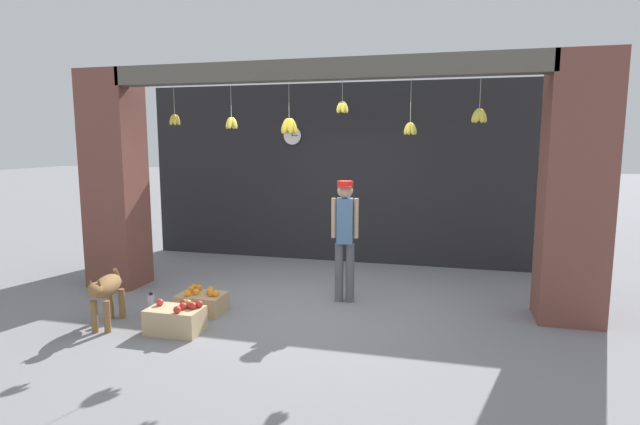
# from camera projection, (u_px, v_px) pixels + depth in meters

# --- Properties ---
(ground_plane) EXTENTS (60.00, 60.00, 0.00)m
(ground_plane) POSITION_uv_depth(u_px,v_px,m) (313.00, 307.00, 6.21)
(ground_plane) COLOR gray
(shop_back_wall) EXTENTS (7.22, 0.12, 3.01)m
(shop_back_wall) POSITION_uv_depth(u_px,v_px,m) (351.00, 174.00, 8.41)
(shop_back_wall) COLOR #232326
(shop_back_wall) RESTS_ON ground_plane
(shop_pillar_left) EXTENTS (0.70, 0.60, 3.01)m
(shop_pillar_left) POSITION_uv_depth(u_px,v_px,m) (115.00, 180.00, 7.01)
(shop_pillar_left) COLOR brown
(shop_pillar_left) RESTS_ON ground_plane
(shop_pillar_right) EXTENTS (0.70, 0.60, 3.01)m
(shop_pillar_right) POSITION_uv_depth(u_px,v_px,m) (575.00, 191.00, 5.56)
(shop_pillar_right) COLOR brown
(shop_pillar_right) RESTS_ON ground_plane
(storefront_awning) EXTENTS (5.32, 0.26, 0.90)m
(storefront_awning) POSITION_uv_depth(u_px,v_px,m) (315.00, 73.00, 5.92)
(storefront_awning) COLOR #5B564C
(dog) EXTENTS (0.37, 0.82, 0.62)m
(dog) POSITION_uv_depth(u_px,v_px,m) (106.00, 290.00, 5.52)
(dog) COLOR olive
(dog) RESTS_ON ground_plane
(shopkeeper) EXTENTS (0.34, 0.26, 1.56)m
(shopkeeper) POSITION_uv_depth(u_px,v_px,m) (345.00, 232.00, 6.32)
(shopkeeper) COLOR #56565B
(shopkeeper) RESTS_ON ground_plane
(fruit_crate_oranges) EXTENTS (0.55, 0.39, 0.31)m
(fruit_crate_oranges) POSITION_uv_depth(u_px,v_px,m) (202.00, 302.00, 6.00)
(fruit_crate_oranges) COLOR tan
(fruit_crate_oranges) RESTS_ON ground_plane
(fruit_crate_apples) EXTENTS (0.59, 0.35, 0.35)m
(fruit_crate_apples) POSITION_uv_depth(u_px,v_px,m) (176.00, 319.00, 5.37)
(fruit_crate_apples) COLOR tan
(fruit_crate_apples) RESTS_ON ground_plane
(water_bottle) EXTENTS (0.08, 0.08, 0.28)m
(water_bottle) POSITION_uv_depth(u_px,v_px,m) (151.00, 305.00, 5.90)
(water_bottle) COLOR silver
(water_bottle) RESTS_ON ground_plane
(wall_clock) EXTENTS (0.32, 0.03, 0.32)m
(wall_clock) POSITION_uv_depth(u_px,v_px,m) (292.00, 136.00, 8.50)
(wall_clock) COLOR black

